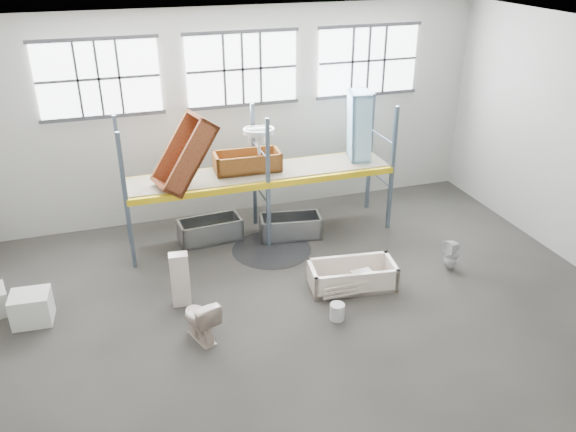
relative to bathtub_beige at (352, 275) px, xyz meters
name	(u,v)px	position (x,y,z in m)	size (l,w,h in m)	color
floor	(313,319)	(-1.11, -0.75, -0.30)	(12.00, 10.00, 0.10)	#4C4841
ceiling	(319,37)	(-1.11, -0.75, 4.80)	(12.00, 10.00, 0.10)	silver
wall_back	(243,114)	(-1.11, 4.30, 2.25)	(12.00, 0.10, 5.00)	#B1AFA4
wall_front	(505,403)	(-1.11, -5.80, 2.25)	(12.00, 0.10, 5.00)	#AFADA3
window_left	(99,79)	(-4.31, 4.19, 3.35)	(2.60, 0.04, 1.60)	white
window_mid	(242,69)	(-1.11, 4.19, 3.35)	(2.60, 0.04, 1.60)	white
window_right	(368,61)	(2.09, 4.19, 3.35)	(2.60, 0.04, 1.60)	white
rack_upright_la	(127,203)	(-4.11, 2.15, 1.25)	(0.08, 0.08, 3.00)	slate
rack_upright_lb	(123,181)	(-4.11, 3.35, 1.25)	(0.08, 0.08, 3.00)	slate
rack_upright_ma	(268,185)	(-1.11, 2.15, 1.25)	(0.08, 0.08, 3.00)	slate
rack_upright_mb	(254,166)	(-1.11, 3.35, 1.25)	(0.08, 0.08, 3.00)	slate
rack_upright_ra	(392,169)	(1.89, 2.15, 1.25)	(0.08, 0.08, 3.00)	slate
rack_upright_rb	(370,153)	(1.89, 3.35, 1.25)	(0.08, 0.08, 3.00)	slate
rack_beam_front	(268,185)	(-1.11, 2.15, 1.25)	(6.00, 0.10, 0.14)	yellow
rack_beam_back	(254,166)	(-1.11, 3.35, 1.25)	(6.00, 0.10, 0.14)	yellow
shelf_deck	(261,172)	(-1.11, 2.75, 1.33)	(5.90, 1.10, 0.03)	gray
wet_patch	(272,249)	(-1.11, 1.95, -0.25)	(1.80, 1.80, 0.00)	black
bathtub_beige	(352,275)	(0.00, 0.00, 0.00)	(1.72, 0.81, 0.50)	beige
cistern_spare	(361,280)	(0.08, -0.24, 0.03)	(0.41, 0.19, 0.39)	#C4AFA7
sink_in_tub	(335,289)	(-0.45, -0.23, -0.09)	(0.48, 0.48, 0.17)	silver
toilet_beige	(200,319)	(-3.19, -0.73, 0.16)	(0.46, 0.81, 0.82)	beige
cistern_tall	(180,279)	(-3.35, 0.44, 0.29)	(0.35, 0.23, 1.09)	silver
toilet_white	(451,255)	(2.26, -0.03, 0.09)	(0.31, 0.31, 0.68)	silver
steel_tub_left	(210,230)	(-2.33, 2.83, 0.01)	(1.42, 0.66, 0.52)	#9DA2A5
steel_tub_right	(291,226)	(-0.50, 2.42, 0.00)	(1.40, 0.65, 0.51)	#999CA0
rust_tub_flat	(247,161)	(-1.38, 2.89, 1.57)	(1.48, 0.69, 0.42)	brown
rust_tub_tilted	(184,154)	(-2.81, 2.50, 2.04)	(1.69, 0.79, 0.48)	brown
sink_on_shelf	(259,153)	(-1.17, 2.59, 1.84)	(0.68, 0.53, 0.61)	silver
blue_tub_upright	(359,126)	(1.32, 2.86, 2.14)	(1.61, 0.75, 0.45)	#9BD5F4
bucket	(337,312)	(-0.70, -0.94, -0.09)	(0.27, 0.27, 0.32)	beige
carton_near	(32,308)	(-6.04, 0.72, 0.04)	(0.69, 0.59, 0.59)	silver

